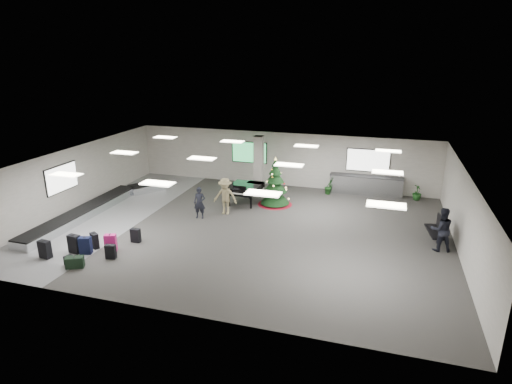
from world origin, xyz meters
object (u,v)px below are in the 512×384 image
(service_counter, at_px, (366,185))
(potted_plant_left, at_px, (329,186))
(christmas_tree, at_px, (275,188))
(grand_piano, at_px, (244,188))
(baggage_carousel, at_px, (97,207))
(traveler_bench, at_px, (441,229))
(traveler_b, at_px, (225,196))
(bench, at_px, (438,229))
(pink_suitcase, at_px, (111,243))
(potted_plant_right, at_px, (417,192))
(traveler_a, at_px, (200,203))

(service_counter, height_order, potted_plant_left, service_counter)
(christmas_tree, xyz_separation_m, grand_piano, (-1.61, -0.27, -0.07))
(christmas_tree, distance_m, potted_plant_left, 3.61)
(baggage_carousel, height_order, traveler_bench, traveler_bench)
(traveler_b, bearing_deg, service_counter, 37.07)
(bench, relative_size, potted_plant_left, 1.91)
(baggage_carousel, xyz_separation_m, pink_suitcase, (3.40, -3.74, 0.14))
(potted_plant_left, bearing_deg, baggage_carousel, -150.34)
(bench, xyz_separation_m, potted_plant_left, (-5.28, 5.15, -0.14))
(potted_plant_right, bearing_deg, potted_plant_left, -175.55)
(traveler_b, relative_size, potted_plant_right, 2.17)
(pink_suitcase, distance_m, christmas_tree, 8.87)
(traveler_b, relative_size, traveler_bench, 1.00)
(traveler_a, distance_m, traveler_bench, 10.78)
(grand_piano, bearing_deg, traveler_bench, -15.71)
(pink_suitcase, relative_size, christmas_tree, 0.28)
(bench, relative_size, traveler_b, 0.92)
(traveler_bench, relative_size, potted_plant_left, 2.06)
(traveler_b, height_order, potted_plant_right, traveler_b)
(potted_plant_left, xyz_separation_m, potted_plant_right, (4.74, 0.37, -0.02))
(potted_plant_right, bearing_deg, baggage_carousel, -157.22)
(traveler_bench, height_order, potted_plant_left, traveler_bench)
(grand_piano, relative_size, potted_plant_right, 2.45)
(traveler_a, distance_m, potted_plant_left, 7.78)
(christmas_tree, distance_m, traveler_b, 2.87)
(potted_plant_right, bearing_deg, grand_piano, -159.95)
(pink_suitcase, height_order, christmas_tree, christmas_tree)
(potted_plant_left, bearing_deg, grand_piano, -145.09)
(pink_suitcase, relative_size, traveler_a, 0.47)
(christmas_tree, distance_m, traveler_bench, 8.48)
(pink_suitcase, xyz_separation_m, traveler_a, (1.96, 4.40, 0.42))
(bench, distance_m, potted_plant_right, 5.55)
(pink_suitcase, xyz_separation_m, traveler_b, (2.95, 5.28, 0.56))
(baggage_carousel, distance_m, potted_plant_left, 12.47)
(traveler_b, height_order, potted_plant_left, traveler_b)
(traveler_b, xyz_separation_m, traveler_bench, (9.77, -1.36, -0.00))
(service_counter, bearing_deg, potted_plant_right, -4.01)
(pink_suitcase, bearing_deg, bench, 1.21)
(baggage_carousel, xyz_separation_m, service_counter, (12.84, 6.73, 0.33))
(service_counter, xyz_separation_m, pink_suitcase, (-9.44, -10.47, -0.19))
(service_counter, relative_size, grand_piano, 1.94)
(bench, xyz_separation_m, traveler_a, (-10.76, -0.36, 0.19))
(christmas_tree, height_order, potted_plant_left, christmas_tree)
(bench, relative_size, potted_plant_right, 2.00)
(traveler_a, distance_m, traveler_b, 1.33)
(potted_plant_right, bearing_deg, traveler_a, -150.06)
(traveler_bench, bearing_deg, service_counter, -76.57)
(traveler_b, bearing_deg, bench, -4.64)
(baggage_carousel, relative_size, christmas_tree, 3.75)
(pink_suitcase, xyz_separation_m, potted_plant_left, (7.44, 9.91, 0.09))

